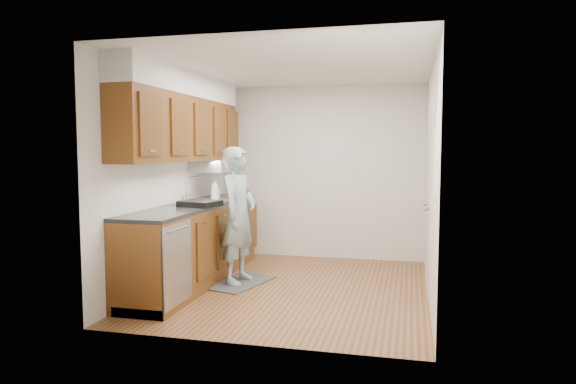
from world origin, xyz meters
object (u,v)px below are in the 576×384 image
object	(u,v)px
person	(239,206)
soap_bottle_a	(215,189)
dish_rack	(200,204)
soap_bottle_b	(216,191)
soap_bottle_c	(231,191)

from	to	relation	value
person	soap_bottle_a	distance (m)	0.72
person	dish_rack	world-z (taller)	person
soap_bottle_a	dish_rack	xyz separation A→B (m)	(0.12, -0.77, -0.10)
person	dish_rack	distance (m)	0.46
soap_bottle_b	dish_rack	size ratio (longest dim) A/B	0.45
soap_bottle_b	dish_rack	distance (m)	1.00
soap_bottle_b	dish_rack	world-z (taller)	soap_bottle_b
soap_bottle_c	person	bearing A→B (deg)	-65.22
soap_bottle_b	dish_rack	bearing A→B (deg)	-79.02
soap_bottle_a	soap_bottle_b	xyz separation A→B (m)	(-0.07, 0.21, -0.04)
person	soap_bottle_b	world-z (taller)	person
person	soap_bottle_a	bearing A→B (deg)	51.66
soap_bottle_c	dish_rack	world-z (taller)	soap_bottle_c
soap_bottle_c	dish_rack	size ratio (longest dim) A/B	0.41
soap_bottle_a	soap_bottle_c	world-z (taller)	soap_bottle_a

